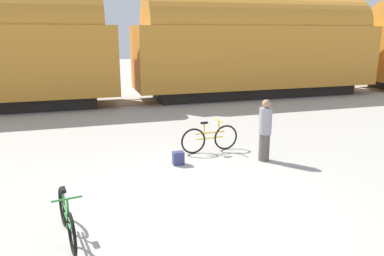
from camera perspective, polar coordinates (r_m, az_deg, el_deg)
ground_plane at (r=7.56m, az=1.55°, el=-11.36°), size 80.00×80.00×0.00m
freight_train at (r=17.78m, az=-10.16°, el=12.02°), size 52.80×3.00×4.98m
rail_near at (r=17.37m, az=-9.49°, el=3.41°), size 64.80×0.07×0.01m
rail_far at (r=18.77m, az=-10.08°, el=4.21°), size 64.80×0.07×0.01m
bicycle_green at (r=6.58m, az=-18.55°, el=-12.88°), size 0.46×1.67×0.83m
bicycle_yellow at (r=10.51m, az=2.74°, el=-1.60°), size 1.72×0.46×0.90m
person_in_grey at (r=9.85m, az=11.06°, el=-0.36°), size 0.33×0.33×1.63m
backpack at (r=9.55m, az=-2.10°, el=-4.62°), size 0.28×0.20×0.34m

